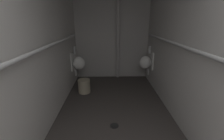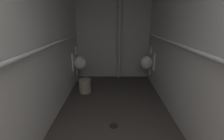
{
  "view_description": "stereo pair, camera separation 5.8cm",
  "coord_description": "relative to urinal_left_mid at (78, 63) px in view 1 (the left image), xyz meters",
  "views": [
    {
      "loc": [
        -0.1,
        -0.09,
        1.61
      ],
      "look_at": [
        -0.04,
        2.55,
        0.76
      ],
      "focal_mm": 24.67,
      "sensor_mm": 36.0,
      "label": 1
    },
    {
      "loc": [
        -0.04,
        -0.09,
        1.61
      ],
      "look_at": [
        -0.04,
        2.55,
        0.76
      ],
      "focal_mm": 24.67,
      "sensor_mm": 36.0,
      "label": 2
    }
  ],
  "objects": [
    {
      "name": "supply_pipe_right",
      "position": [
        1.82,
        -1.55,
        0.66
      ],
      "size": [
        0.06,
        3.64,
        0.06
      ],
      "color": "#B2B2B2"
    },
    {
      "name": "wall_left",
      "position": [
        -0.18,
        -1.54,
        0.69
      ],
      "size": [
        0.06,
        4.36,
        2.57
      ],
      "primitive_type": "cube",
      "color": "#B8B5B0",
      "rests_on": "ground"
    },
    {
      "name": "supply_pipe_left",
      "position": [
        -0.09,
        -1.56,
        0.66
      ],
      "size": [
        0.06,
        3.59,
        0.06
      ],
      "color": "#B2B2B2"
    },
    {
      "name": "floor",
      "position": [
        0.87,
        -1.54,
        -0.63
      ],
      "size": [
        2.15,
        4.36,
        0.08
      ],
      "primitive_type": "cube",
      "color": "#383330",
      "rests_on": "ground"
    },
    {
      "name": "urinal_left_mid",
      "position": [
        0.0,
        0.0,
        0.0
      ],
      "size": [
        0.32,
        0.3,
        0.76
      ],
      "color": "white"
    },
    {
      "name": "wall_right",
      "position": [
        1.91,
        -1.54,
        0.69
      ],
      "size": [
        0.06,
        4.36,
        2.57
      ],
      "primitive_type": "cube",
      "color": "#B8B5B0",
      "rests_on": "ground"
    },
    {
      "name": "urinal_right_mid",
      "position": [
        1.73,
        0.04,
        0.0
      ],
      "size": [
        0.32,
        0.3,
        0.76
      ],
      "color": "white"
    },
    {
      "name": "wall_back",
      "position": [
        0.87,
        0.61,
        0.69
      ],
      "size": [
        2.15,
        0.06,
        2.57
      ],
      "primitive_type": "cube",
      "color": "#B8B5B0",
      "rests_on": "ground"
    },
    {
      "name": "floor_drain",
      "position": [
        0.86,
        -1.69,
        -0.59
      ],
      "size": [
        0.14,
        0.14,
        0.01
      ],
      "primitive_type": "cylinder",
      "color": "black",
      "rests_on": "ground"
    },
    {
      "name": "waste_bin",
      "position": [
        0.2,
        -0.46,
        -0.44
      ],
      "size": [
        0.28,
        0.28,
        0.31
      ],
      "primitive_type": "cylinder",
      "color": "#9E937A",
      "rests_on": "ground"
    },
    {
      "name": "standpipe_back_wall",
      "position": [
        1.03,
        0.5,
        0.69
      ],
      "size": [
        0.1,
        0.1,
        2.52
      ],
      "primitive_type": "cylinder",
      "color": "#B8B5B0",
      "rests_on": "ground"
    }
  ]
}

